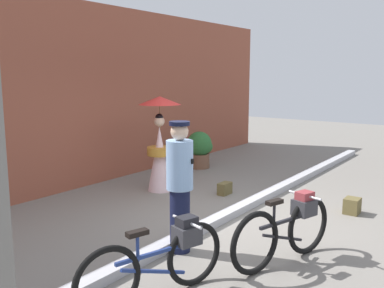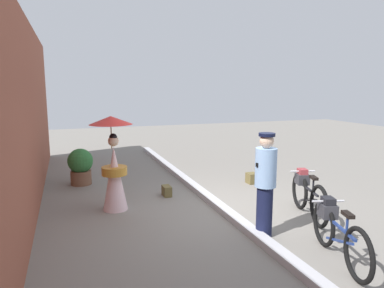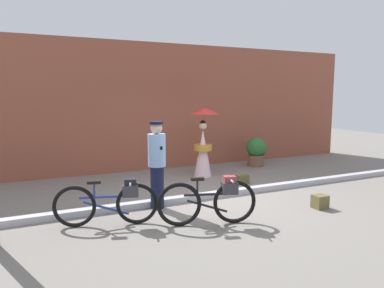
{
  "view_description": "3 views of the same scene",
  "coord_description": "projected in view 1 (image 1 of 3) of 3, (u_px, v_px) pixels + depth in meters",
  "views": [
    {
      "loc": [
        -5.29,
        -3.36,
        2.26
      ],
      "look_at": [
        -0.02,
        0.51,
        1.18
      ],
      "focal_mm": 39.54,
      "sensor_mm": 36.0,
      "label": 1
    },
    {
      "loc": [
        -5.99,
        2.76,
        2.42
      ],
      "look_at": [
        0.52,
        0.46,
        1.28
      ],
      "focal_mm": 33.27,
      "sensor_mm": 36.0,
      "label": 2
    },
    {
      "loc": [
        -3.5,
        -6.59,
        2.18
      ],
      "look_at": [
        -0.09,
        0.63,
        1.1
      ],
      "focal_mm": 33.69,
      "sensor_mm": 36.0,
      "label": 3
    }
  ],
  "objects": [
    {
      "name": "ground_plane",
      "position": [
        220.0,
        222.0,
        6.54
      ],
      "size": [
        30.0,
        30.0,
        0.0
      ],
      "primitive_type": "plane",
      "color": "gray"
    },
    {
      "name": "building_wall",
      "position": [
        68.0,
        96.0,
        8.32
      ],
      "size": [
        14.0,
        0.4,
        3.68
      ],
      "primitive_type": "cube",
      "color": "brown",
      "rests_on": "ground_plane"
    },
    {
      "name": "backpack_spare",
      "position": [
        225.0,
        188.0,
        8.04
      ],
      "size": [
        0.3,
        0.17,
        0.23
      ],
      "color": "brown",
      "rests_on": "ground_plane"
    },
    {
      "name": "bicycle_far_side",
      "position": [
        287.0,
        228.0,
        5.1
      ],
      "size": [
        1.65,
        0.61,
        0.83
      ],
      "color": "black",
      "rests_on": "ground_plane"
    },
    {
      "name": "person_officer",
      "position": [
        180.0,
        183.0,
        5.33
      ],
      "size": [
        0.34,
        0.38,
        1.69
      ],
      "color": "#141938",
      "rests_on": "ground_plane"
    },
    {
      "name": "potted_plant_by_door",
      "position": [
        200.0,
        148.0,
        10.29
      ],
      "size": [
        0.62,
        0.61,
        0.89
      ],
      "color": "brown",
      "rests_on": "ground_plane"
    },
    {
      "name": "person_with_parasol",
      "position": [
        160.0,
        143.0,
        8.21
      ],
      "size": [
        0.82,
        0.82,
        1.85
      ],
      "color": "silver",
      "rests_on": "ground_plane"
    },
    {
      "name": "backpack_on_pavement",
      "position": [
        353.0,
        206.0,
        6.92
      ],
      "size": [
        0.27,
        0.23,
        0.26
      ],
      "color": "brown",
      "rests_on": "ground_plane"
    },
    {
      "name": "sidewalk_curb",
      "position": [
        220.0,
        218.0,
        6.53
      ],
      "size": [
        14.0,
        0.2,
        0.12
      ],
      "primitive_type": "cube",
      "color": "#B2B2B7",
      "rests_on": "ground_plane"
    },
    {
      "name": "bicycle_near_officer",
      "position": [
        161.0,
        259.0,
        4.27
      ],
      "size": [
        1.68,
        0.62,
        0.79
      ],
      "color": "black",
      "rests_on": "ground_plane"
    }
  ]
}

